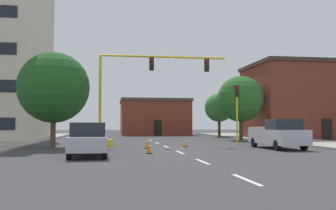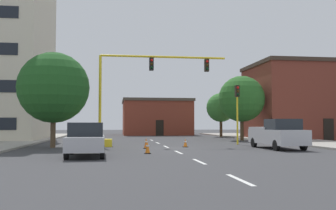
{
  "view_description": "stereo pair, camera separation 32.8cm",
  "coord_description": "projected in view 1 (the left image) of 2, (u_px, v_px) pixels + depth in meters",
  "views": [
    {
      "loc": [
        -4.05,
        -24.99,
        1.68
      ],
      "look_at": [
        0.38,
        4.21,
        3.14
      ],
      "focal_mm": 40.49,
      "sensor_mm": 36.0,
      "label": 1
    },
    {
      "loc": [
        -3.73,
        -25.04,
        1.68
      ],
      "look_at": [
        0.38,
        4.21,
        3.14
      ],
      "focal_mm": 40.49,
      "sensor_mm": 36.0,
      "label": 2
    }
  ],
  "objects": [
    {
      "name": "lane_stripe_seg_0",
      "position": [
        246.0,
        180.0,
        11.37
      ],
      "size": [
        0.16,
        2.4,
        0.01
      ],
      "primitive_type": "cube",
      "color": "silver",
      "rests_on": "ground_plane"
    },
    {
      "name": "traffic_cone_roadside_a",
      "position": [
        147.0,
        143.0,
        25.57
      ],
      "size": [
        0.36,
        0.36,
        0.73
      ],
      "color": "black",
      "rests_on": "ground_plane"
    },
    {
      "name": "traffic_signal_gantry",
      "position": [
        119.0,
        115.0,
        27.99
      ],
      "size": [
        10.4,
        1.2,
        6.83
      ],
      "color": "yellow",
      "rests_on": "ground_plane"
    },
    {
      "name": "building_row_right",
      "position": [
        304.0,
        101.0,
        42.41
      ],
      "size": [
        12.03,
        9.25,
        8.35
      ],
      "color": "brown",
      "rests_on": "ground_plane"
    },
    {
      "name": "lane_stripe_seg_5",
      "position": [
        151.0,
        140.0,
        38.53
      ],
      "size": [
        0.16,
        2.4,
        0.01
      ],
      "primitive_type": "cube",
      "color": "silver",
      "rests_on": "ground_plane"
    },
    {
      "name": "traffic_light_pole_right",
      "position": [
        237.0,
        101.0,
        30.73
      ],
      "size": [
        0.32,
        0.47,
        4.8
      ],
      "color": "yellow",
      "rests_on": "ground_plane"
    },
    {
      "name": "building_brick_center",
      "position": [
        154.0,
        117.0,
        57.91
      ],
      "size": [
        10.21,
        10.18,
        5.33
      ],
      "color": "brown",
      "rests_on": "ground_plane"
    },
    {
      "name": "tree_left_near",
      "position": [
        54.0,
        88.0,
        26.64
      ],
      "size": [
        5.0,
        5.0,
        6.73
      ],
      "color": "brown",
      "rests_on": "ground_plane"
    },
    {
      "name": "tree_right_far",
      "position": [
        219.0,
        108.0,
        48.53
      ],
      "size": [
        3.69,
        3.69,
        5.6
      ],
      "color": "#4C3823",
      "rests_on": "ground_plane"
    },
    {
      "name": "sidewalk_right",
      "position": [
        297.0,
        141.0,
        35.07
      ],
      "size": [
        6.0,
        56.0,
        0.14
      ],
      "primitive_type": "cube",
      "color": "#9E998E",
      "rests_on": "ground_plane"
    },
    {
      "name": "traffic_cone_roadside_b",
      "position": [
        186.0,
        143.0,
        27.21
      ],
      "size": [
        0.36,
        0.36,
        0.61
      ],
      "color": "black",
      "rests_on": "ground_plane"
    },
    {
      "name": "lane_stripe_seg_4",
      "position": [
        157.0,
        143.0,
        33.1
      ],
      "size": [
        0.16,
        2.4,
        0.01
      ],
      "primitive_type": "cube",
      "color": "silver",
      "rests_on": "ground_plane"
    },
    {
      "name": "tree_right_mid",
      "position": [
        241.0,
        99.0,
        38.46
      ],
      "size": [
        4.67,
        4.67,
        6.54
      ],
      "color": "#4C3823",
      "rests_on": "ground_plane"
    },
    {
      "name": "lane_stripe_seg_1",
      "position": [
        202.0,
        161.0,
        16.81
      ],
      "size": [
        0.16,
        2.4,
        0.01
      ],
      "primitive_type": "cube",
      "color": "silver",
      "rests_on": "ground_plane"
    },
    {
      "name": "lane_stripe_seg_3",
      "position": [
        166.0,
        147.0,
        27.67
      ],
      "size": [
        0.16,
        2.4,
        0.01
      ],
      "primitive_type": "cube",
      "color": "silver",
      "rests_on": "ground_plane"
    },
    {
      "name": "traffic_cone_roadside_c",
      "position": [
        149.0,
        148.0,
        21.26
      ],
      "size": [
        0.36,
        0.36,
        0.69
      ],
      "color": "black",
      "rests_on": "ground_plane"
    },
    {
      "name": "sedan_silver_near_left",
      "position": [
        88.0,
        139.0,
        19.39
      ],
      "size": [
        1.99,
        4.56,
        1.74
      ],
      "color": "#B7B7BC",
      "rests_on": "ground_plane"
    },
    {
      "name": "pickup_truck_silver",
      "position": [
        278.0,
        134.0,
        25.39
      ],
      "size": [
        2.08,
        5.43,
        1.99
      ],
      "color": "#BCBCC1",
      "rests_on": "ground_plane"
    },
    {
      "name": "ground_plane",
      "position": [
        172.0,
        149.0,
        25.2
      ],
      "size": [
        160.0,
        160.0,
        0.0
      ],
      "primitive_type": "plane",
      "color": "#38383A"
    },
    {
      "name": "lane_stripe_seg_2",
      "position": [
        180.0,
        152.0,
        22.24
      ],
      "size": [
        0.16,
        2.4,
        0.01
      ],
      "primitive_type": "cube",
      "color": "silver",
      "rests_on": "ground_plane"
    }
  ]
}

